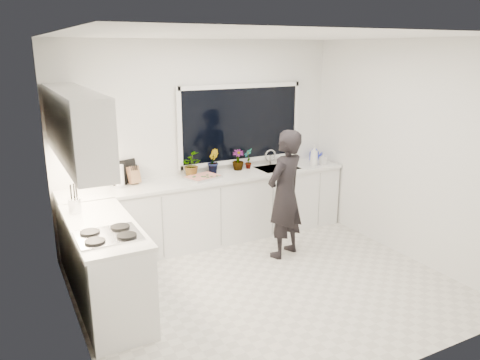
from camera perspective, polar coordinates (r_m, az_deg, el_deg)
floor at (r=5.43m, az=3.11°, el=-12.74°), size 4.00×3.50×0.02m
wall_back at (r=6.46m, az=-4.75°, el=4.73°), size 4.00×0.02×2.70m
wall_left at (r=4.29m, az=-20.36°, el=-1.91°), size 0.02×3.50×2.70m
wall_right at (r=6.19m, az=19.53°, el=3.38°), size 0.02×3.50×2.70m
ceiling at (r=4.78m, az=3.61°, el=17.29°), size 4.00×3.50×0.02m
window at (r=6.65m, az=0.12°, el=6.85°), size 1.80×0.02×1.00m
base_cabinets_back at (r=6.43m, az=-3.47°, el=-3.72°), size 3.92×0.58×0.88m
base_cabinets_left at (r=4.99m, az=-16.01°, el=-10.30°), size 0.58×1.60×0.88m
countertop_back at (r=6.28m, az=-3.50°, el=0.21°), size 3.94×0.62×0.04m
countertop_left at (r=4.81m, az=-16.42°, el=-5.36°), size 0.62×1.60×0.04m
upper_cabinets at (r=4.89m, az=-19.52°, el=6.27°), size 0.34×2.10×0.70m
sink at (r=6.78m, az=4.57°, el=1.09°), size 0.58×0.42×0.14m
faucet at (r=6.91m, az=3.72°, el=2.75°), size 0.03×0.03×0.22m
stovetop at (r=4.47m, az=-15.78°, el=-6.45°), size 0.56×0.48×0.03m
person at (r=5.88m, az=5.50°, el=-1.75°), size 0.70×0.59×1.64m
pizza_tray at (r=6.20m, az=-4.56°, el=0.33°), size 0.51×0.43×0.03m
pizza at (r=6.20m, az=-4.56°, el=0.48°), size 0.46×0.38×0.01m
watering_can at (r=7.31m, az=9.02°, el=2.94°), size 0.18×0.18×0.13m
paper_towel_roll at (r=5.98m, az=-14.47°, el=0.41°), size 0.13×0.13×0.26m
knife_block at (r=6.06m, az=-12.80°, el=0.54°), size 0.15×0.13×0.22m
utensil_crock at (r=5.17m, az=-19.49°, el=-2.97°), size 0.16×0.16×0.16m
picture_frame_large at (r=6.11m, az=-14.74°, el=0.81°), size 0.22×0.05×0.28m
picture_frame_small at (r=6.13m, az=-13.54°, el=1.06°), size 0.24×0.09×0.30m
herb_plants at (r=6.41m, az=-3.69°, el=2.15°), size 1.08×0.29×0.33m
soap_bottles at (r=6.93m, az=9.25°, el=2.88°), size 0.30×0.16×0.31m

